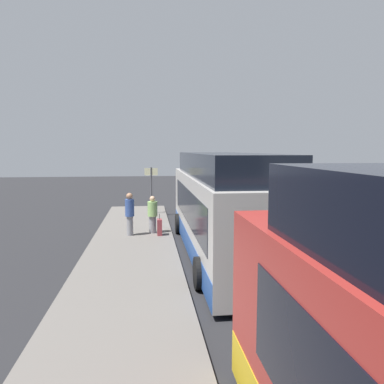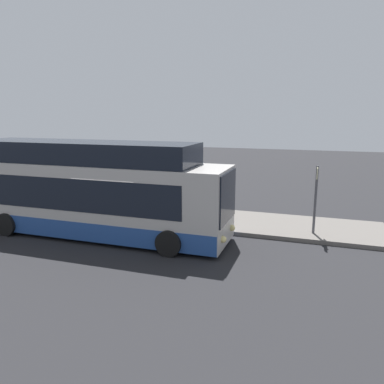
% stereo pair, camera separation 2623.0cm
% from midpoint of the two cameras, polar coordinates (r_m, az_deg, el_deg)
% --- Properties ---
extents(ground, '(80.00, 80.00, 0.00)m').
position_cam_midpoint_polar(ground, '(7.44, -56.62, -31.97)').
color(ground, '#232326').
extents(platform, '(20.00, 3.37, 0.17)m').
position_cam_midpoint_polar(platform, '(9.87, -70.17, -23.27)').
color(platform, '#605B56').
rests_on(platform, ground).
extents(bus_lead, '(10.88, 2.78, 3.72)m').
position_cam_midpoint_polar(bus_lead, '(6.05, -67.99, -23.57)').
color(bus_lead, '#B2ADA8').
rests_on(bus_lead, ground).
extents(passenger_boarding, '(0.55, 0.55, 1.84)m').
position_cam_midpoint_polar(passenger_boarding, '(10.32, -62.74, -14.79)').
color(passenger_boarding, gray).
rests_on(passenger_boarding, platform).
extents(passenger_waiting, '(0.59, 0.59, 1.64)m').
position_cam_midpoint_polar(passenger_waiting, '(9.81, -57.43, -16.03)').
color(passenger_waiting, gray).
rests_on(passenger_waiting, platform).
extents(suitcase, '(0.37, 0.20, 0.94)m').
position_cam_midpoint_polar(suitcase, '(9.51, -58.43, -20.18)').
color(suitcase, maroon).
rests_on(suitcase, platform).
extents(sign_post, '(0.10, 0.75, 2.67)m').
position_cam_midpoint_polar(sign_post, '(13.24, -40.43, -5.78)').
color(sign_post, '#4C4C51').
rests_on(sign_post, platform).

